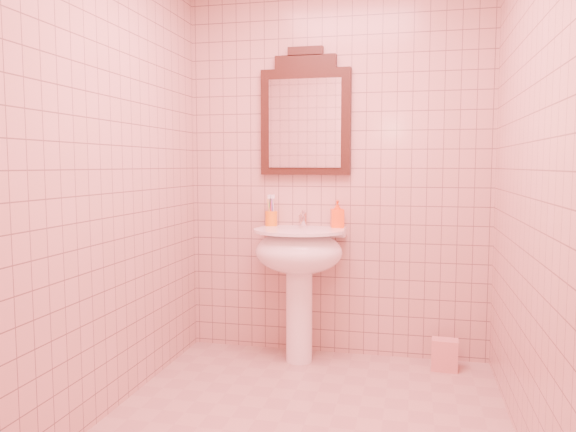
% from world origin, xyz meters
% --- Properties ---
extents(floor, '(2.20, 2.20, 0.00)m').
position_xyz_m(floor, '(0.00, 0.00, 0.00)').
color(floor, tan).
rests_on(floor, ground).
extents(back_wall, '(2.00, 0.02, 2.50)m').
position_xyz_m(back_wall, '(0.00, 1.10, 1.25)').
color(back_wall, tan).
rests_on(back_wall, floor).
extents(pedestal_sink, '(0.58, 0.58, 0.86)m').
position_xyz_m(pedestal_sink, '(-0.20, 0.87, 0.66)').
color(pedestal_sink, white).
rests_on(pedestal_sink, floor).
extents(faucet, '(0.04, 0.16, 0.11)m').
position_xyz_m(faucet, '(-0.20, 1.01, 0.92)').
color(faucet, white).
rests_on(faucet, pedestal_sink).
extents(mirror, '(0.60, 0.06, 0.83)m').
position_xyz_m(mirror, '(-0.20, 1.07, 1.59)').
color(mirror, black).
rests_on(mirror, back_wall).
extents(toothbrush_cup, '(0.08, 0.08, 0.19)m').
position_xyz_m(toothbrush_cup, '(-0.42, 1.03, 0.92)').
color(toothbrush_cup, orange).
rests_on(toothbrush_cup, pedestal_sink).
extents(soap_dispenser, '(0.10, 0.10, 0.18)m').
position_xyz_m(soap_dispenser, '(0.02, 1.03, 0.95)').
color(soap_dispenser, '#FB5215').
rests_on(soap_dispenser, pedestal_sink).
extents(towel, '(0.17, 0.12, 0.19)m').
position_xyz_m(towel, '(0.71, 0.92, 0.10)').
color(towel, '#E89F88').
rests_on(towel, floor).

